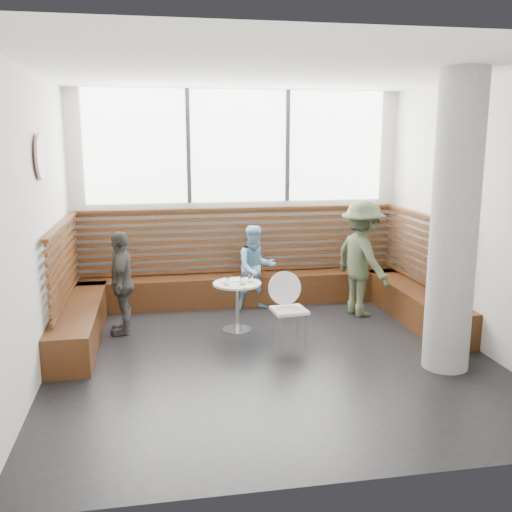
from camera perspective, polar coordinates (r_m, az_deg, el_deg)
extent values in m
cube|color=silver|center=(6.31, 1.61, 3.52)|extent=(5.00, 5.00, 3.20)
cube|color=black|center=(6.72, 1.53, -10.08)|extent=(5.00, 5.00, 0.01)
cube|color=white|center=(6.28, 1.70, 18.09)|extent=(5.00, 5.00, 0.01)
cube|color=white|center=(8.69, -1.76, 10.90)|extent=(4.50, 0.02, 1.65)
cube|color=#3F3F42|center=(8.59, -6.78, 10.82)|extent=(0.06, 0.04, 1.65)
cube|color=#3F3F42|center=(8.81, 3.18, 10.90)|extent=(0.06, 0.04, 1.65)
cube|color=#3F220F|center=(8.76, -1.45, -3.33)|extent=(5.00, 0.50, 0.45)
cube|color=#3F220F|center=(7.77, -17.00, -5.84)|extent=(0.50, 2.50, 0.45)
cube|color=#3F220F|center=(8.47, 14.88, -4.25)|extent=(0.50, 2.50, 0.45)
cube|color=#432410|center=(8.76, -1.64, 1.54)|extent=(4.88, 0.08, 0.98)
cube|color=#432410|center=(7.61, -18.60, -0.65)|extent=(0.08, 2.38, 0.98)
cube|color=#432410|center=(8.38, 16.20, 0.60)|extent=(0.08, 2.38, 0.98)
cylinder|color=gray|center=(6.40, 19.22, 2.99)|extent=(0.50, 0.50, 3.20)
cylinder|color=white|center=(6.62, -20.75, 9.25)|extent=(0.03, 0.50, 0.50)
cylinder|color=silver|center=(7.62, -1.88, -7.35)|extent=(0.40, 0.40, 0.02)
cylinder|color=silver|center=(7.52, -1.89, -5.09)|extent=(0.06, 0.06, 0.62)
cylinder|color=#B7B7BA|center=(7.44, -1.91, -2.79)|extent=(0.63, 0.63, 0.03)
cube|color=white|center=(7.01, 3.33, -5.46)|extent=(0.40, 0.38, 0.04)
cylinder|color=white|center=(7.11, 3.03, -3.21)|extent=(0.42, 0.10, 0.42)
cylinder|color=silver|center=(6.91, 2.26, -7.66)|extent=(0.02, 0.02, 0.41)
cylinder|color=silver|center=(6.99, 4.90, -7.48)|extent=(0.02, 0.02, 0.41)
cylinder|color=silver|center=(7.18, 1.77, -6.91)|extent=(0.02, 0.02, 0.41)
cylinder|color=silver|center=(7.25, 4.30, -6.75)|extent=(0.02, 0.02, 0.41)
imported|color=#465136|center=(8.21, 10.55, -0.25)|extent=(0.87, 1.19, 1.65)
imported|color=#7DB5D9|center=(8.38, -0.03, -1.19)|extent=(0.67, 0.56, 1.25)
imported|color=#45423F|center=(7.55, -13.27, -2.60)|extent=(0.36, 0.80, 1.34)
cylinder|color=white|center=(7.49, -2.91, -2.52)|extent=(0.20, 0.20, 0.01)
cylinder|color=white|center=(7.53, -1.62, -2.44)|extent=(0.18, 0.18, 0.01)
cylinder|color=white|center=(7.32, -2.97, -2.50)|extent=(0.07, 0.07, 0.11)
cylinder|color=white|center=(7.33, -1.33, -2.40)|extent=(0.08, 0.08, 0.12)
cylinder|color=white|center=(7.46, -0.54, -2.19)|extent=(0.07, 0.07, 0.11)
cube|color=#A5C64C|center=(7.25, -0.90, -3.04)|extent=(0.25, 0.21, 0.00)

